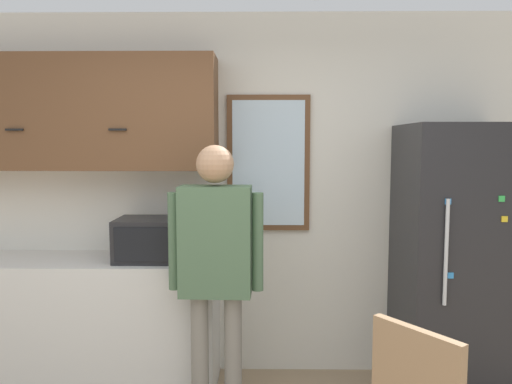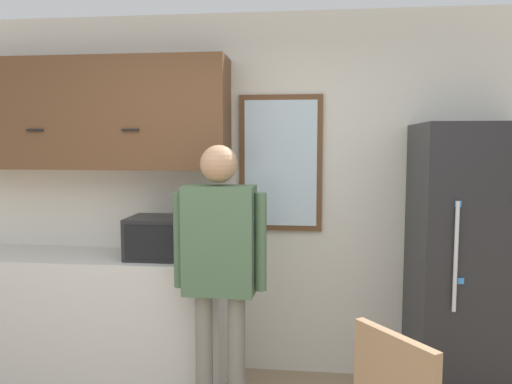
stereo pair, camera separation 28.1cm
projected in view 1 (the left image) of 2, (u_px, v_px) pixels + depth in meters
The scene contains 7 objects.
back_wall at pixel (247, 196), 3.77m from camera, with size 6.00×0.06×2.70m.
counter at pixel (77, 323), 3.56m from camera, with size 1.99×0.57×0.94m.
upper_cabinets at pixel (76, 113), 3.52m from camera, with size 1.99×0.37×0.80m.
microwave at pixel (154, 239), 3.47m from camera, with size 0.51×0.38×0.29m.
person at pixel (216, 255), 3.06m from camera, with size 0.59×0.23×1.74m.
refrigerator at pixel (455, 262), 3.41m from camera, with size 0.73×0.73×1.88m.
window at pixel (268, 163), 3.71m from camera, with size 0.61×0.05×1.00m.
Camera 1 is at (0.12, -1.67, 1.75)m, focal length 35.00 mm.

